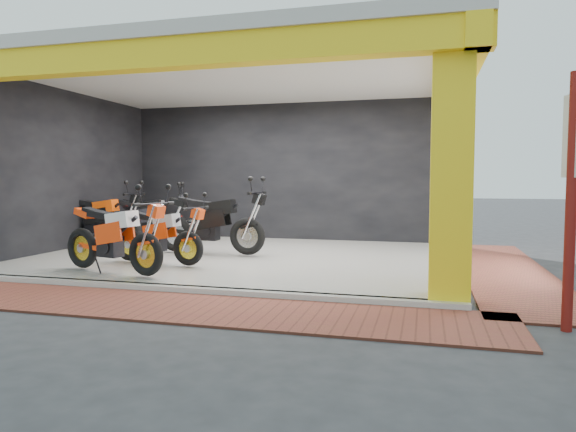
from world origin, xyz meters
name	(u,v)px	position (x,y,z in m)	size (l,w,h in m)	color
ground	(201,279)	(0.00, 0.00, 0.00)	(80.00, 80.00, 0.00)	#2D2D30
showroom_floor	(244,258)	(0.00, 2.00, 0.05)	(8.00, 6.00, 0.10)	silver
showroom_ceiling	(243,75)	(0.00, 2.00, 3.60)	(8.40, 6.40, 0.20)	beige
back_wall	(285,173)	(0.00, 5.10, 1.75)	(8.20, 0.20, 3.50)	black
left_wall	(64,172)	(-4.10, 2.00, 1.75)	(0.20, 6.20, 3.50)	black
corner_column	(451,167)	(3.75, -0.75, 1.75)	(0.50, 0.50, 3.50)	yellow
header_beam_front	(168,54)	(0.00, -1.00, 3.30)	(8.40, 0.30, 0.40)	yellow
header_beam_right	(461,81)	(4.00, 2.00, 3.30)	(0.30, 6.40, 0.40)	yellow
floor_kerb	(171,289)	(0.00, -1.02, 0.05)	(8.00, 0.20, 0.10)	silver
paver_front	(141,304)	(0.00, -1.80, 0.01)	(9.00, 1.40, 0.03)	brown
paver_right	(505,270)	(4.80, 2.00, 0.01)	(1.40, 7.00, 0.03)	brown
signpost	(572,191)	(4.90, -1.63, 1.47)	(0.13, 0.36, 2.68)	maroon
moto_hero	(146,233)	(-0.64, -0.58, 0.78)	(2.22, 0.82, 1.36)	#FF3D0A
moto_row_a	(188,231)	(-0.45, 0.46, 0.71)	(1.99, 0.74, 1.22)	#E83B09
moto_row_b	(247,218)	(0.12, 1.89, 0.84)	(2.43, 0.90, 1.49)	black
moto_row_c	(127,215)	(-2.89, 2.46, 0.81)	(2.32, 0.86, 1.42)	black
moto_row_d	(173,214)	(-2.19, 3.26, 0.79)	(2.26, 0.84, 1.38)	black
moto_row_e	(174,212)	(-2.80, 4.50, 0.75)	(2.12, 0.79, 1.30)	red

